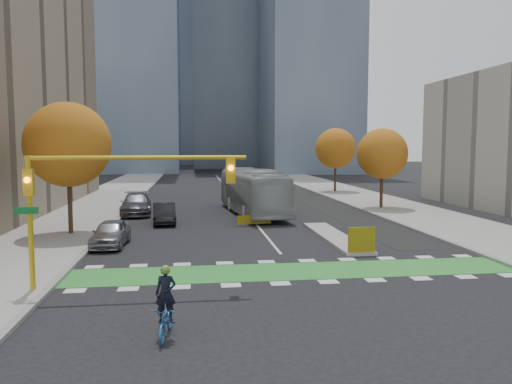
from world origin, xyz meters
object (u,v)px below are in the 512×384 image
object	(u,v)px
parked_car_c	(136,204)
parked_car_b	(164,213)
hazard_board	(362,240)
tree_west	(68,145)
parked_car_a	(111,233)
tree_east_near	(382,154)
bus	(253,191)
tree_east_far	(336,148)
traffic_signal_west	(100,186)
cyclist	(166,313)

from	to	relation	value
parked_car_c	parked_car_b	bearing A→B (deg)	-67.40
hazard_board	parked_car_c	world-z (taller)	parked_car_c
tree_west	parked_car_a	xyz separation A→B (m)	(3.00, -3.78, -4.88)
tree_east_near	parked_car_c	distance (m)	21.40
hazard_board	bus	size ratio (longest dim) A/B	0.11
tree_east_far	traffic_signal_west	world-z (taller)	tree_east_far
tree_west	bus	bearing A→B (deg)	34.36
parked_car_b	tree_east_far	bearing A→B (deg)	44.80
hazard_board	parked_car_b	xyz separation A→B (m)	(-10.50, 11.91, -0.07)
cyclist	parked_car_c	distance (m)	26.93
tree_east_near	tree_west	bearing A→B (deg)	-157.38
tree_east_near	tree_east_far	bearing A→B (deg)	88.21
tree_west	tree_east_near	xyz separation A→B (m)	(24.00, 10.00, -0.75)
tree_east_far	bus	world-z (taller)	tree_east_far
parked_car_a	parked_car_b	distance (m)	8.27
bus	tree_east_far	bearing A→B (deg)	49.37
parked_car_b	parked_car_c	world-z (taller)	parked_car_c
tree_west	cyclist	size ratio (longest dim) A/B	3.85
hazard_board	cyclist	bearing A→B (deg)	-133.55
traffic_signal_west	cyclist	world-z (taller)	traffic_signal_west
tree_east_near	cyclist	bearing A→B (deg)	-122.09
tree_west	cyclist	world-z (taller)	tree_west
hazard_board	tree_east_near	size ratio (longest dim) A/B	0.20
parked_car_a	tree_east_near	bearing A→B (deg)	35.95
parked_car_c	traffic_signal_west	bearing A→B (deg)	-91.13
hazard_board	parked_car_a	xyz separation A→B (m)	(-13.00, 4.02, -0.07)
tree_west	parked_car_a	world-z (taller)	tree_west
tree_east_far	parked_car_a	size ratio (longest dim) A/B	1.78
hazard_board	cyclist	xyz separation A→B (m)	(-9.28, -9.76, -0.09)
tree_east_far	traffic_signal_west	distance (m)	43.61
tree_east_far	cyclist	world-z (taller)	tree_east_far
tree_east_far	bus	bearing A→B (deg)	-124.61
tree_east_near	tree_east_far	distance (m)	16.01
hazard_board	tree_east_far	xyz separation A→B (m)	(8.50, 33.80, 4.44)
tree_west	parked_car_c	world-z (taller)	tree_west
tree_east_near	parked_car_b	xyz separation A→B (m)	(-18.50, -5.89, -4.13)
traffic_signal_west	parked_car_c	xyz separation A→B (m)	(-1.07, 21.62, -3.18)
bus	parked_car_a	distance (m)	15.50
hazard_board	cyclist	size ratio (longest dim) A/B	0.65
tree_west	bus	world-z (taller)	tree_west
parked_car_a	parked_car_b	bearing A→B (deg)	75.10
tree_west	tree_east_far	world-z (taller)	tree_west
cyclist	parked_car_c	bearing A→B (deg)	104.98
parked_car_a	parked_car_c	size ratio (longest dim) A/B	0.74
tree_east_far	bus	xyz separation A→B (m)	(-12.09, -17.51, -3.40)
hazard_board	tree_east_far	distance (m)	35.13
cyclist	parked_car_b	distance (m)	21.71
cyclist	parked_car_c	xyz separation A→B (m)	(-3.72, 26.67, 0.14)
parked_car_a	cyclist	bearing A→B (deg)	-72.23
cyclist	parked_car_c	world-z (taller)	cyclist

